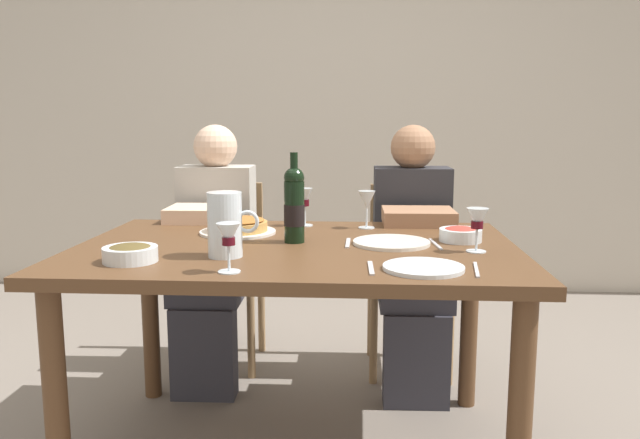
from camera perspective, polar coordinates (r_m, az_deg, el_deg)
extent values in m
cube|color=beige|center=(4.39, 0.88, 11.94)|extent=(8.00, 0.10, 2.80)
cube|color=brown|center=(2.16, -2.15, -2.83)|extent=(1.50, 1.00, 0.04)
cylinder|color=brown|center=(2.08, -22.80, -15.13)|extent=(0.07, 0.07, 0.72)
cylinder|color=brown|center=(1.93, 17.64, -16.73)|extent=(0.07, 0.07, 0.72)
cylinder|color=brown|center=(2.80, -15.11, -8.37)|extent=(0.07, 0.07, 0.72)
cylinder|color=brown|center=(2.69, 13.35, -9.00)|extent=(0.07, 0.07, 0.72)
cylinder|color=black|center=(2.19, -2.34, 0.69)|extent=(0.07, 0.07, 0.21)
sphere|color=black|center=(2.17, -2.37, 3.81)|extent=(0.07, 0.07, 0.07)
cylinder|color=black|center=(2.17, -2.37, 5.07)|extent=(0.03, 0.03, 0.08)
cylinder|color=black|center=(2.19, -2.34, 0.41)|extent=(0.07, 0.07, 0.07)
cylinder|color=silver|center=(1.98, -8.61, -0.46)|extent=(0.11, 0.11, 0.20)
cylinder|color=silver|center=(1.99, -8.59, -1.50)|extent=(0.10, 0.10, 0.12)
torus|color=silver|center=(1.96, -6.57, -0.19)|extent=(0.07, 0.01, 0.07)
cylinder|color=white|center=(2.39, -7.45, -1.13)|extent=(0.29, 0.29, 0.01)
cylinder|color=#C18E47|center=(2.39, -7.46, -0.60)|extent=(0.22, 0.22, 0.03)
ellipsoid|color=#9E6028|center=(2.38, -7.47, -0.04)|extent=(0.20, 0.20, 0.02)
cylinder|color=silver|center=(2.27, 12.60, -1.39)|extent=(0.15, 0.15, 0.04)
ellipsoid|color=#B2382D|center=(2.27, 12.61, -1.00)|extent=(0.12, 0.12, 0.03)
cylinder|color=silver|center=(1.99, -16.80, -3.03)|extent=(0.16, 0.16, 0.05)
ellipsoid|color=brown|center=(1.98, -16.82, -2.58)|extent=(0.13, 0.13, 0.03)
cylinder|color=silver|center=(2.54, -1.39, -0.53)|extent=(0.06, 0.06, 0.00)
cylinder|color=silver|center=(2.53, -1.39, 0.33)|extent=(0.01, 0.01, 0.07)
cone|color=silver|center=(2.52, -1.40, 2.00)|extent=(0.06, 0.06, 0.08)
cylinder|color=#470A14|center=(2.52, -1.39, 1.53)|extent=(0.04, 0.04, 0.03)
cylinder|color=silver|center=(2.49, 4.23, -0.74)|extent=(0.06, 0.06, 0.00)
cylinder|color=silver|center=(2.48, 4.24, 0.15)|extent=(0.01, 0.01, 0.07)
cone|color=silver|center=(2.47, 4.26, 1.80)|extent=(0.07, 0.07, 0.07)
cylinder|color=silver|center=(1.80, -8.22, -4.70)|extent=(0.06, 0.06, 0.00)
cylinder|color=silver|center=(1.79, -8.25, -3.52)|extent=(0.01, 0.01, 0.07)
cone|color=silver|center=(1.77, -8.30, -1.36)|extent=(0.07, 0.07, 0.07)
cylinder|color=#470A14|center=(1.78, -8.29, -1.94)|extent=(0.04, 0.04, 0.02)
cylinder|color=silver|center=(2.11, 13.94, -2.81)|extent=(0.06, 0.06, 0.00)
cylinder|color=silver|center=(2.10, 13.98, -1.82)|extent=(0.01, 0.01, 0.07)
cone|color=silver|center=(2.09, 14.06, 0.06)|extent=(0.07, 0.07, 0.07)
cylinder|color=#470A14|center=(2.09, 14.04, -0.46)|extent=(0.04, 0.04, 0.02)
cylinder|color=silver|center=(1.83, 9.35, -4.32)|extent=(0.23, 0.23, 0.01)
cylinder|color=silver|center=(2.18, 6.49, -2.08)|extent=(0.27, 0.27, 0.01)
cube|color=silver|center=(1.82, 4.64, -4.40)|extent=(0.02, 0.16, 0.00)
cube|color=silver|center=(1.85, 13.98, -4.42)|extent=(0.03, 0.18, 0.00)
cube|color=silver|center=(2.19, 10.41, -2.20)|extent=(0.03, 0.18, 0.00)
cube|color=silver|center=(2.18, 2.55, -2.14)|extent=(0.02, 0.16, 0.00)
cube|color=#9E7A51|center=(3.07, -8.99, -4.67)|extent=(0.41, 0.41, 0.02)
cube|color=#9E7A51|center=(3.21, -8.41, -0.24)|extent=(0.36, 0.04, 0.40)
cylinder|color=#9E7A51|center=(3.02, -12.74, -9.69)|extent=(0.04, 0.04, 0.45)
cylinder|color=#9E7A51|center=(2.95, -6.26, -9.98)|extent=(0.04, 0.04, 0.45)
cylinder|color=#9E7A51|center=(3.33, -11.18, -7.83)|extent=(0.04, 0.04, 0.45)
cylinder|color=#9E7A51|center=(3.27, -5.32, -8.03)|extent=(0.04, 0.04, 0.45)
cube|color=#B7B2A8|center=(2.98, -9.28, 0.00)|extent=(0.34, 0.21, 0.50)
sphere|color=beige|center=(2.95, -9.45, 6.54)|extent=(0.20, 0.20, 0.20)
cube|color=#33333D|center=(2.85, -9.94, -5.58)|extent=(0.31, 0.38, 0.14)
cube|color=#33333D|center=(2.79, -10.47, -11.72)|extent=(0.27, 0.12, 0.40)
cube|color=beige|center=(2.70, -10.55, 0.52)|extent=(0.29, 0.24, 0.06)
cube|color=#9E7A51|center=(2.99, 8.09, -5.04)|extent=(0.41, 0.41, 0.02)
cube|color=#9E7A51|center=(3.13, 7.86, -0.47)|extent=(0.36, 0.04, 0.40)
cylinder|color=#9E7A51|center=(2.88, 4.88, -10.40)|extent=(0.04, 0.04, 0.45)
cylinder|color=#9E7A51|center=(2.92, 11.68, -10.33)|extent=(0.04, 0.04, 0.45)
cylinder|color=#9E7A51|center=(3.20, 4.65, -8.37)|extent=(0.04, 0.04, 0.45)
cylinder|color=#9E7A51|center=(3.23, 10.74, -8.33)|extent=(0.04, 0.04, 0.45)
cube|color=#2D2D33|center=(2.90, 8.26, -0.24)|extent=(0.34, 0.21, 0.50)
sphere|color=#9E7051|center=(2.86, 8.42, 6.49)|extent=(0.20, 0.20, 0.20)
cube|color=#33333D|center=(2.76, 8.52, -6.01)|extent=(0.31, 0.39, 0.14)
cube|color=#33333D|center=(2.71, 8.71, -12.37)|extent=(0.27, 0.12, 0.40)
cube|color=#9E7051|center=(2.61, 8.88, 0.26)|extent=(0.29, 0.25, 0.06)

